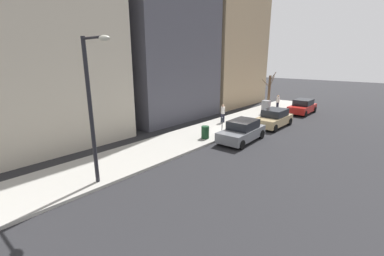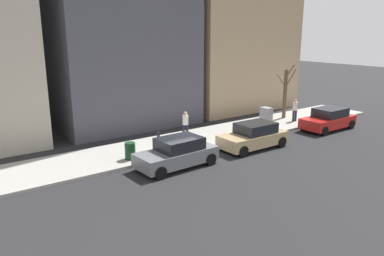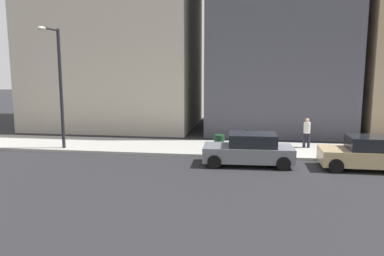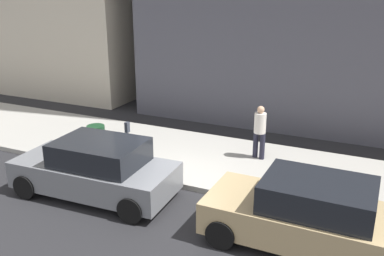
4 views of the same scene
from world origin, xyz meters
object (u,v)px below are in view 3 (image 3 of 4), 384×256
(parked_car_tan, at_px, (370,154))
(trash_bin, at_px, (219,143))
(office_tower_right, at_px, (122,23))
(parking_meter, at_px, (247,138))
(streetlamp, at_px, (58,78))
(pedestrian_midblock, at_px, (307,131))
(parked_car_grey, at_px, (249,150))

(parked_car_tan, relative_size, trash_bin, 4.69)
(trash_bin, distance_m, office_tower_right, 15.87)
(parking_meter, distance_m, trash_bin, 1.59)
(parking_meter, distance_m, office_tower_right, 16.86)
(parking_meter, distance_m, streetlamp, 10.60)
(trash_bin, xyz_separation_m, pedestrian_midblock, (1.73, -4.78, 0.49))
(streetlamp, xyz_separation_m, office_tower_right, (11.36, 0.14, 4.25))
(parked_car_tan, distance_m, trash_bin, 7.28)
(streetlamp, relative_size, pedestrian_midblock, 3.92)
(parked_car_tan, distance_m, parked_car_grey, 5.39)
(parking_meter, relative_size, streetlamp, 0.21)
(trash_bin, distance_m, pedestrian_midblock, 5.11)
(parked_car_tan, distance_m, parking_meter, 5.74)
(streetlamp, distance_m, pedestrian_midblock, 13.97)
(parked_car_tan, xyz_separation_m, streetlamp, (1.52, 15.64, 3.28))
(parking_meter, bearing_deg, parked_car_tan, -107.06)
(pedestrian_midblock, bearing_deg, parked_car_grey, 66.79)
(parked_car_grey, relative_size, office_tower_right, 0.26)
(parked_car_tan, distance_m, streetlamp, 16.05)
(parked_car_tan, relative_size, streetlamp, 0.65)
(parked_car_tan, height_order, parking_meter, parked_car_tan)
(trash_bin, relative_size, office_tower_right, 0.05)
(streetlamp, bearing_deg, parked_car_grey, -98.26)
(parked_car_grey, distance_m, office_tower_right, 18.16)
(streetlamp, distance_m, office_tower_right, 12.13)
(parking_meter, bearing_deg, pedestrian_midblock, -56.58)
(pedestrian_midblock, bearing_deg, parked_car_tan, 136.14)
(parked_car_grey, xyz_separation_m, pedestrian_midblock, (3.83, -3.20, 0.35))
(parked_car_tan, relative_size, parking_meter, 3.13)
(parked_car_tan, bearing_deg, pedestrian_midblock, 30.15)
(parked_car_tan, relative_size, parked_car_grey, 0.99)
(streetlamp, distance_m, trash_bin, 9.35)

